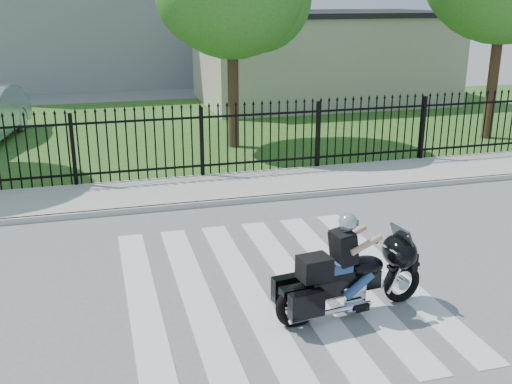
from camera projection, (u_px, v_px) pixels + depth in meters
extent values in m
plane|color=slate|center=(273.00, 288.00, 9.32)|extent=(120.00, 120.00, 0.00)
cube|color=#ADAAA3|center=(211.00, 189.00, 13.88)|extent=(40.00, 2.00, 0.12)
cube|color=#ADAAA3|center=(220.00, 203.00, 12.96)|extent=(40.00, 0.12, 0.12)
cube|color=#2C521C|center=(171.00, 129.00, 20.30)|extent=(40.00, 12.00, 0.02)
cube|color=black|center=(202.00, 166.00, 14.70)|extent=(26.00, 0.04, 0.05)
cube|color=black|center=(201.00, 117.00, 14.32)|extent=(26.00, 0.04, 0.05)
cylinder|color=#382316|center=(233.00, 77.00, 17.28)|extent=(0.32, 0.32, 4.16)
cylinder|color=#382316|center=(495.00, 62.00, 18.28)|extent=(0.32, 0.32, 4.80)
cube|color=#B8AB99|center=(322.00, 59.00, 25.18)|extent=(10.00, 6.00, 3.50)
cube|color=black|center=(324.00, 14.00, 24.60)|extent=(10.20, 6.20, 0.20)
torus|color=black|center=(402.00, 283.00, 8.84)|extent=(0.62, 0.20, 0.61)
torus|color=black|center=(297.00, 306.00, 8.19)|extent=(0.66, 0.22, 0.65)
cube|color=black|center=(343.00, 283.00, 8.40)|extent=(1.17, 0.37, 0.27)
ellipsoid|color=black|center=(365.00, 266.00, 8.47)|extent=(0.59, 0.43, 0.29)
cube|color=black|center=(332.00, 275.00, 8.28)|extent=(0.61, 0.36, 0.09)
cube|color=silver|center=(350.00, 291.00, 8.49)|extent=(0.39, 0.31, 0.27)
ellipsoid|color=black|center=(399.00, 251.00, 8.64)|extent=(0.56, 0.70, 0.48)
cube|color=black|center=(314.00, 268.00, 8.12)|extent=(0.47, 0.39, 0.32)
cube|color=navy|center=(339.00, 266.00, 8.28)|extent=(0.33, 0.30, 0.16)
sphere|color=#A4A7AB|center=(348.00, 222.00, 8.12)|extent=(0.26, 0.26, 0.26)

